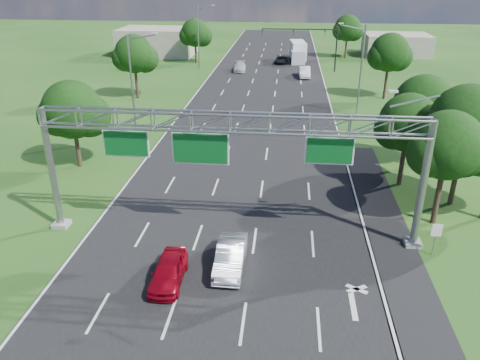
# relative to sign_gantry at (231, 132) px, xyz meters

# --- Properties ---
(ground) EXTENTS (220.00, 220.00, 0.00)m
(ground) POSITION_rel_sign_gantry_xyz_m (-0.33, 18.00, -6.89)
(ground) COLOR #1A4514
(ground) RESTS_ON ground
(road) EXTENTS (18.00, 180.00, 0.02)m
(road) POSITION_rel_sign_gantry_xyz_m (-0.33, 18.00, -6.89)
(road) COLOR black
(road) RESTS_ON ground
(road_flare) EXTENTS (3.00, 30.00, 0.02)m
(road_flare) POSITION_rel_sign_gantry_xyz_m (9.87, 2.00, -6.89)
(road_flare) COLOR black
(road_flare) RESTS_ON ground
(sign_gantry) EXTENTS (23.50, 1.00, 9.56)m
(sign_gantry) POSITION_rel_sign_gantry_xyz_m (0.00, 0.00, 0.00)
(sign_gantry) COLOR gray
(sign_gantry) RESTS_ON ground
(regulatory_sign) EXTENTS (0.60, 0.08, 2.10)m
(regulatory_sign) POSITION_rel_sign_gantry_xyz_m (12.07, -1.02, -5.38)
(regulatory_sign) COLOR gray
(regulatory_sign) RESTS_ON ground
(traffic_signal) EXTENTS (12.21, 0.24, 7.00)m
(traffic_signal) POSITION_rel_sign_gantry_xyz_m (7.15, 53.00, -1.72)
(traffic_signal) COLOR black
(traffic_signal) RESTS_ON ground
(streetlight_l_near) EXTENTS (2.97, 0.22, 10.16)m
(streetlight_l_near) POSITION_rel_sign_gantry_xyz_m (-11.63, 18.00, -1.31)
(streetlight_l_near) COLOR gray
(streetlight_l_near) RESTS_ON ground
(streetlight_l_far) EXTENTS (2.97, 0.22, 10.16)m
(streetlight_l_far) POSITION_rel_sign_gantry_xyz_m (-11.63, 53.00, -1.31)
(streetlight_l_far) COLOR gray
(streetlight_l_far) RESTS_ON ground
(streetlight_r_mid) EXTENTS (2.97, 0.22, 10.16)m
(streetlight_r_mid) POSITION_rel_sign_gantry_xyz_m (10.97, 28.00, -1.31)
(streetlight_r_mid) COLOR gray
(streetlight_r_mid) RESTS_ON ground
(tree_cluster_right) EXTENTS (9.91, 14.60, 8.68)m
(tree_cluster_right) POSITION_rel_sign_gantry_xyz_m (14.47, 7.19, -1.58)
(tree_cluster_right) COLOR #2D2116
(tree_cluster_right) RESTS_ON ground
(tree_verge_la) EXTENTS (5.76, 4.80, 7.40)m
(tree_verge_la) POSITION_rel_sign_gantry_xyz_m (-14.25, 10.04, -2.13)
(tree_verge_la) COLOR #2D2116
(tree_verge_la) RESTS_ON ground
(tree_verge_lb) EXTENTS (5.76, 4.80, 8.06)m
(tree_verge_lb) POSITION_rel_sign_gantry_xyz_m (-16.25, 33.04, -1.48)
(tree_verge_lb) COLOR #2D2116
(tree_verge_lb) RESTS_ON ground
(tree_verge_lc) EXTENTS (5.76, 4.80, 7.62)m
(tree_verge_lc) POSITION_rel_sign_gantry_xyz_m (-13.25, 58.04, -1.92)
(tree_verge_lc) COLOR #2D2116
(tree_verge_lc) RESTS_ON ground
(tree_verge_rd) EXTENTS (5.76, 4.80, 8.28)m
(tree_verge_rd) POSITION_rel_sign_gantry_xyz_m (15.75, 36.04, -1.26)
(tree_verge_rd) COLOR #2D2116
(tree_verge_rd) RESTS_ON ground
(tree_verge_re) EXTENTS (5.76, 4.80, 7.84)m
(tree_verge_re) POSITION_rel_sign_gantry_xyz_m (13.75, 66.04, -1.70)
(tree_verge_re) COLOR #2D2116
(tree_verge_re) RESTS_ON ground
(building_left) EXTENTS (14.00, 10.00, 5.00)m
(building_left) POSITION_rel_sign_gantry_xyz_m (-22.33, 66.00, -4.39)
(building_left) COLOR gray
(building_left) RESTS_ON ground
(building_right) EXTENTS (12.00, 9.00, 4.00)m
(building_right) POSITION_rel_sign_gantry_xyz_m (23.67, 70.00, -4.89)
(building_right) COLOR gray
(building_right) RESTS_ON ground
(red_coupe) EXTENTS (1.72, 4.11, 1.39)m
(red_coupe) POSITION_rel_sign_gantry_xyz_m (-2.83, -5.16, -6.20)
(red_coupe) COLOR maroon
(red_coupe) RESTS_ON ground
(silver_sedan) EXTENTS (1.55, 4.44, 1.46)m
(silver_sedan) POSITION_rel_sign_gantry_xyz_m (0.32, -3.49, -6.16)
(silver_sedan) COLOR silver
(silver_sedan) RESTS_ON ground
(car_queue_a) EXTENTS (2.19, 4.76, 1.35)m
(car_queue_a) POSITION_rel_sign_gantry_xyz_m (-4.83, 51.81, -6.22)
(car_queue_a) COLOR silver
(car_queue_a) RESTS_ON ground
(car_queue_b) EXTENTS (2.35, 4.45, 1.19)m
(car_queue_b) POSITION_rel_sign_gantry_xyz_m (1.76, 59.28, -6.30)
(car_queue_b) COLOR black
(car_queue_b) RESTS_ON ground
(car_queue_d) EXTENTS (1.77, 4.79, 1.56)m
(car_queue_d) POSITION_rel_sign_gantry_xyz_m (5.66, 48.18, -6.11)
(car_queue_d) COLOR silver
(car_queue_d) RESTS_ON ground
(box_truck) EXTENTS (3.18, 8.91, 3.29)m
(box_truck) POSITION_rel_sign_gantry_xyz_m (4.71, 62.33, -5.31)
(box_truck) COLOR white
(box_truck) RESTS_ON ground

